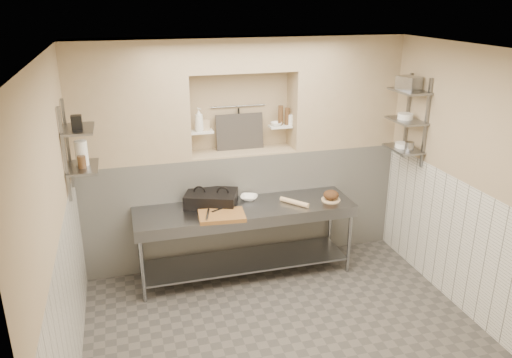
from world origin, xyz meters
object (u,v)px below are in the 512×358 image
object	(u,v)px
bread_loaf	(331,195)
jug_left	(81,153)
cutting_board	(222,216)
rolling_pin	(294,202)
bottle_soap	(199,120)
prep_table	(245,227)
panini_press	(211,199)
bowl_alcove	(276,124)
mixing_bowl	(249,198)

from	to	relation	value
bread_loaf	jug_left	size ratio (longest dim) A/B	0.74
cutting_board	rolling_pin	size ratio (longest dim) A/B	1.35
rolling_pin	bottle_soap	distance (m)	1.50
rolling_pin	jug_left	world-z (taller)	jug_left
bread_loaf	bottle_soap	size ratio (longest dim) A/B	0.67
jug_left	prep_table	bearing A→B (deg)	3.03
panini_press	jug_left	bearing A→B (deg)	-147.83
rolling_pin	cutting_board	bearing A→B (deg)	-171.30
bowl_alcove	jug_left	distance (m)	2.38
bowl_alcove	bread_loaf	bearing A→B (deg)	-51.28
prep_table	bread_loaf	distance (m)	1.11
panini_press	mixing_bowl	world-z (taller)	panini_press
prep_table	panini_press	xyz separation A→B (m)	(-0.37, 0.18, 0.34)
panini_press	rolling_pin	xyz separation A→B (m)	(0.96, -0.26, -0.05)
rolling_pin	bowl_alcove	bearing A→B (deg)	93.22
panini_press	bowl_alcove	size ratio (longest dim) A/B	4.94
bottle_soap	bowl_alcove	xyz separation A→B (m)	(0.97, 0.01, -0.12)
mixing_bowl	bottle_soap	xyz separation A→B (m)	(-0.52, 0.34, 0.93)
bowl_alcove	prep_table	bearing A→B (deg)	-134.26
mixing_bowl	bowl_alcove	distance (m)	0.99
mixing_bowl	jug_left	distance (m)	2.03
panini_press	rolling_pin	bearing A→B (deg)	5.90
jug_left	bread_loaf	bearing A→B (deg)	0.48
cutting_board	jug_left	xyz separation A→B (m)	(-1.41, 0.12, 0.82)
cutting_board	bottle_soap	size ratio (longest dim) A/B	1.82
prep_table	cutting_board	world-z (taller)	cutting_board
cutting_board	bread_loaf	distance (m)	1.39
cutting_board	bread_loaf	size ratio (longest dim) A/B	2.71
prep_table	panini_press	bearing A→B (deg)	153.82
prep_table	panini_press	distance (m)	0.53
mixing_bowl	bread_loaf	world-z (taller)	bread_loaf
bottle_soap	bowl_alcove	distance (m)	0.98
jug_left	bowl_alcove	bearing A→B (deg)	16.03
prep_table	rolling_pin	distance (m)	0.66
prep_table	mixing_bowl	world-z (taller)	mixing_bowl
bowl_alcove	rolling_pin	bearing A→B (deg)	-86.78
cutting_board	jug_left	distance (m)	1.63
rolling_pin	bottle_soap	world-z (taller)	bottle_soap
prep_table	jug_left	size ratio (longest dim) A/B	10.24
bowl_alcove	cutting_board	bearing A→B (deg)	-138.44
rolling_pin	mixing_bowl	bearing A→B (deg)	149.10
bowl_alcove	mixing_bowl	bearing A→B (deg)	-142.12
mixing_bowl	bowl_alcove	world-z (taller)	bowl_alcove
rolling_pin	panini_press	bearing A→B (deg)	165.06
panini_press	mixing_bowl	distance (m)	0.48
rolling_pin	bowl_alcove	xyz separation A→B (m)	(-0.04, 0.64, 0.81)
bottle_soap	cutting_board	bearing A→B (deg)	-83.00
panini_press	bread_loaf	world-z (taller)	panini_press
bottle_soap	bowl_alcove	size ratio (longest dim) A/B	1.99
mixing_bowl	bottle_soap	world-z (taller)	bottle_soap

